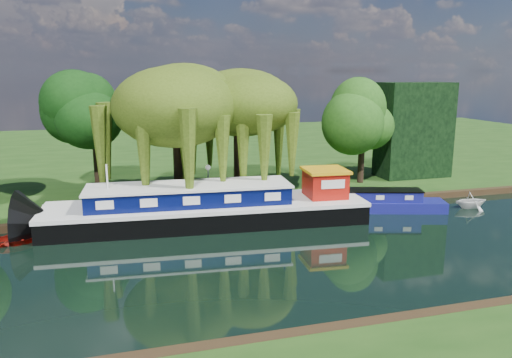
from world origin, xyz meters
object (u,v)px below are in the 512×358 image
object	(u,v)px
narrowboat	(363,202)
white_cruiser	(470,208)
red_dinghy	(14,243)
dutch_barge	(210,208)

from	to	relation	value
narrowboat	white_cruiser	world-z (taller)	narrowboat
narrowboat	white_cruiser	distance (m)	7.74
red_dinghy	white_cruiser	size ratio (longest dim) A/B	1.25
narrowboat	red_dinghy	distance (m)	21.88
narrowboat	red_dinghy	bearing A→B (deg)	-161.46
narrowboat	red_dinghy	world-z (taller)	narrowboat
dutch_barge	narrowboat	world-z (taller)	dutch_barge
dutch_barge	red_dinghy	world-z (taller)	dutch_barge
dutch_barge	white_cruiser	world-z (taller)	dutch_barge
red_dinghy	narrowboat	bearing A→B (deg)	-94.13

